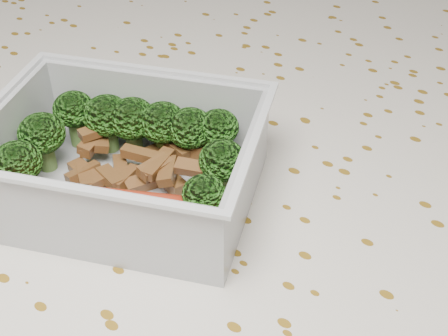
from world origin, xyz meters
The scene contains 6 objects.
dining_table centered at (0.00, 0.00, 0.67)m, with size 1.40×0.90×0.75m.
tablecloth centered at (0.00, 0.00, 0.72)m, with size 1.46×0.96×0.19m.
lunch_container centered at (-0.06, -0.04, 0.78)m, with size 0.24×0.22×0.07m.
broccoli_florets centered at (-0.07, -0.01, 0.79)m, with size 0.18×0.15×0.05m.
meat_pile centered at (-0.06, -0.02, 0.77)m, with size 0.11×0.09×0.03m.
sausage centered at (-0.04, -0.07, 0.78)m, with size 0.15×0.10×0.03m.
Camera 1 is at (0.22, -0.27, 1.06)m, focal length 50.00 mm.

